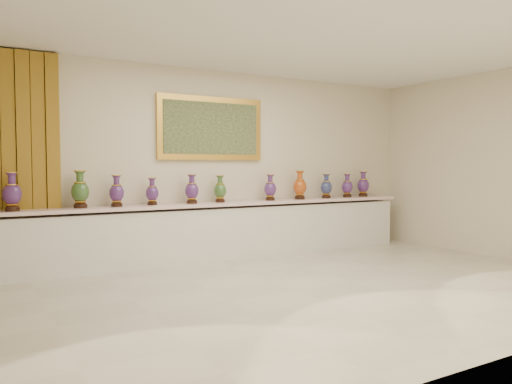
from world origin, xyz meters
The scene contains 15 objects.
ground centered at (0.00, 0.00, 0.00)m, with size 8.00×8.00×0.00m, color beige.
room centered at (-2.53, 2.44, 1.59)m, with size 8.00×8.00×8.00m.
counter centered at (0.00, 2.27, 0.44)m, with size 7.28×0.48×0.90m.
vase_1 centered at (-2.84, 2.21, 1.12)m, with size 0.25×0.25×0.50m.
vase_2 centered at (-1.99, 2.28, 1.13)m, with size 0.26×0.26×0.51m.
vase_3 centered at (-1.50, 2.26, 1.10)m, with size 0.22×0.22×0.45m.
vase_4 centered at (-0.98, 2.27, 1.08)m, with size 0.19×0.19×0.40m.
vase_5 centered at (-0.36, 2.26, 1.10)m, with size 0.26×0.26×0.45m.
vase_6 centered at (0.13, 2.28, 1.09)m, with size 0.21×0.21×0.43m.
vase_7 centered at (1.03, 2.23, 1.10)m, with size 0.27×0.27×0.44m.
vase_8 centered at (1.62, 2.22, 1.12)m, with size 0.25×0.25×0.49m.
vase_9 centered at (2.21, 2.24, 1.10)m, with size 0.25×0.25×0.44m.
vase_10 centered at (2.70, 2.25, 1.09)m, with size 0.26×0.26×0.43m.
vase_11 centered at (3.12, 2.28, 1.11)m, with size 0.27×0.27×0.47m.
label_card centered at (-0.96, 2.13, 0.90)m, with size 0.10×0.06×0.00m, color white.
Camera 1 is at (-3.34, -4.78, 1.47)m, focal length 35.00 mm.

